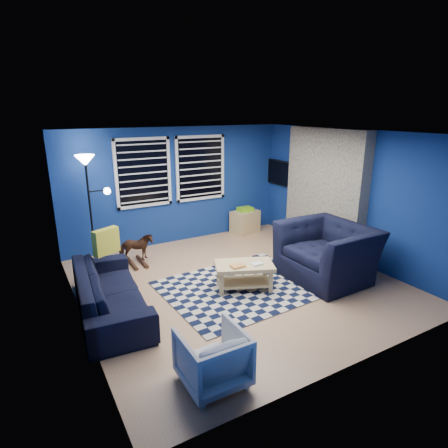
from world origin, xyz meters
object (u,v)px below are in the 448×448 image
rocking_horse (136,248)px  cabinet (245,221)px  armchair_big (327,252)px  tv (282,173)px  armchair_bent (213,358)px  floor_lamp (88,176)px  sofa (110,291)px  coffee_table (244,271)px

rocking_horse → cabinet: size_ratio=0.88×
armchair_big → tv: bearing=157.9°
tv → armchair_big: size_ratio=0.68×
armchair_bent → rocking_horse: 3.59m
tv → cabinet: 1.43m
cabinet → floor_lamp: size_ratio=0.35×
cabinet → floor_lamp: 3.77m
sofa → armchair_bent: (0.60, -2.05, -0.01)m
armchair_bent → cabinet: armchair_bent is taller
tv → coffee_table: size_ratio=0.93×
armchair_big → floor_lamp: bearing=-130.2°
cabinet → armchair_bent: bearing=-139.2°
sofa → floor_lamp: 2.45m
tv → armchair_bent: tv is taller
armchair_big → armchair_bent: 3.27m
rocking_horse → armchair_big: bearing=-117.9°
coffee_table → floor_lamp: size_ratio=0.52×
coffee_table → cabinet: cabinet is taller
rocking_horse → cabinet: cabinet is taller
armchair_bent → armchair_big: bearing=-155.1°
cabinet → floor_lamp: bearing=169.4°
rocking_horse → tv: bearing=-72.8°
tv → armchair_bent: bearing=-135.0°
sofa → armchair_big: bearing=-95.9°
tv → coffee_table: bearing=-137.6°
sofa → cabinet: size_ratio=3.13×
rocking_horse → coffee_table: 2.25m
tv → cabinet: tv is taller
tv → floor_lamp: 4.35m
cabinet → coffee_table: bearing=-135.7°
rocking_horse → coffee_table: bearing=-135.4°
armchair_bent → floor_lamp: 4.32m
coffee_table → sofa: bearing=170.5°
tv → rocking_horse: size_ratio=1.59×
sofa → coffee_table: 2.11m
armchair_big → cabinet: armchair_big is taller
armchair_big → floor_lamp: size_ratio=0.71×
armchair_big → coffee_table: size_ratio=1.37×
armchair_bent → floor_lamp: floor_lamp is taller
floor_lamp → rocking_horse: bearing=-37.4°
floor_lamp → tv: bearing=-1.6°
sofa → floor_lamp: bearing=-0.9°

